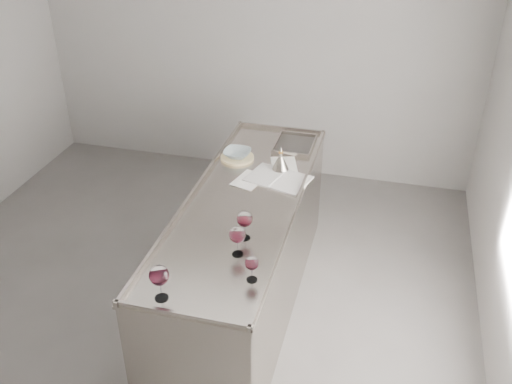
% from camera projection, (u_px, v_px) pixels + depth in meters
% --- Properties ---
extents(room_shell, '(4.54, 5.04, 2.84)m').
position_uv_depth(room_shell, '(153.00, 151.00, 3.56)').
color(room_shell, '#53514E').
rests_on(room_shell, ground).
extents(counter, '(0.77, 2.42, 0.97)m').
position_uv_depth(counter, '(244.00, 254.00, 4.18)').
color(counter, gray).
rests_on(counter, ground).
extents(wine_glass_left, '(0.11, 0.11, 0.21)m').
position_uv_depth(wine_glass_left, '(159.00, 276.00, 3.00)').
color(wine_glass_left, white).
rests_on(wine_glass_left, counter).
extents(wine_glass_middle, '(0.10, 0.10, 0.20)m').
position_uv_depth(wine_glass_middle, '(237.00, 235.00, 3.34)').
color(wine_glass_middle, white).
rests_on(wine_glass_middle, counter).
extents(wine_glass_right, '(0.10, 0.10, 0.19)m').
position_uv_depth(wine_glass_right, '(245.00, 220.00, 3.48)').
color(wine_glass_right, white).
rests_on(wine_glass_right, counter).
extents(wine_glass_small, '(0.08, 0.08, 0.16)m').
position_uv_depth(wine_glass_small, '(252.00, 264.00, 3.15)').
color(wine_glass_small, white).
rests_on(wine_glass_small, counter).
extents(notebook, '(0.51, 0.41, 0.02)m').
position_uv_depth(notebook, '(278.00, 179.00, 4.18)').
color(notebook, white).
rests_on(notebook, counter).
extents(loose_paper_top, '(0.26, 0.31, 0.00)m').
position_uv_depth(loose_paper_top, '(284.00, 165.00, 4.37)').
color(loose_paper_top, white).
rests_on(loose_paper_top, counter).
extents(loose_paper_under, '(0.25, 0.30, 0.00)m').
position_uv_depth(loose_paper_under, '(249.00, 180.00, 4.17)').
color(loose_paper_under, white).
rests_on(loose_paper_under, counter).
extents(trivet, '(0.27, 0.27, 0.02)m').
position_uv_depth(trivet, '(237.00, 157.00, 4.46)').
color(trivet, '#D5C18A').
rests_on(trivet, counter).
extents(ceramic_bowl, '(0.21, 0.21, 0.05)m').
position_uv_depth(ceramic_bowl, '(237.00, 153.00, 4.44)').
color(ceramic_bowl, '#90A2A8').
rests_on(ceramic_bowl, trivet).
extents(wine_funnel, '(0.14, 0.14, 0.20)m').
position_uv_depth(wine_funnel, '(281.00, 163.00, 4.27)').
color(wine_funnel, gray).
rests_on(wine_funnel, counter).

